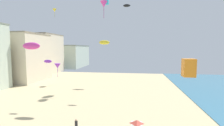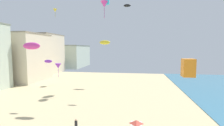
{
  "view_description": "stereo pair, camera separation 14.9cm",
  "coord_description": "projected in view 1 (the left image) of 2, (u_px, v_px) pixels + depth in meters",
  "views": [
    {
      "loc": [
        7.74,
        -4.46,
        9.85
      ],
      "look_at": [
        4.56,
        18.55,
        7.74
      ],
      "focal_mm": 26.42,
      "sensor_mm": 36.0,
      "label": 1
    },
    {
      "loc": [
        7.88,
        -4.44,
        9.85
      ],
      "look_at": [
        4.56,
        18.55,
        7.74
      ],
      "focal_mm": 26.42,
      "sensor_mm": 36.0,
      "label": 2
    }
  ],
  "objects": [
    {
      "name": "kite_flyer",
      "position": [
        76.0,
        125.0,
        19.16
      ],
      "size": [
        0.34,
        0.34,
        1.64
      ],
      "rotation": [
        0.0,
        0.0,
        6.04
      ],
      "color": "#383D4C",
      "rests_on": "ground"
    },
    {
      "name": "kite_yellow_parafoil",
      "position": [
        104.0,
        42.0,
        43.51
      ],
      "size": [
        2.84,
        0.79,
        1.1
      ],
      "color": "yellow"
    },
    {
      "name": "boardwalk_hotel_distant",
      "position": [
        67.0,
        56.0,
        87.07
      ],
      "size": [
        18.26,
        22.36,
        11.3
      ],
      "color": "#B7C6B2",
      "rests_on": "ground"
    },
    {
      "name": "kite_black_parafoil",
      "position": [
        127.0,
        6.0,
        35.62
      ],
      "size": [
        1.55,
        0.43,
        0.6
      ],
      "color": "black"
    },
    {
      "name": "kite_purple_parafoil_2",
      "position": [
        48.0,
        61.0,
        27.57
      ],
      "size": [
        1.39,
        0.39,
        0.54
      ],
      "color": "purple"
    },
    {
      "name": "kite_magenta_delta",
      "position": [
        104.0,
        4.0,
        39.11
      ],
      "size": [
        1.74,
        1.74,
        3.96
      ],
      "color": "#DB3D9E"
    },
    {
      "name": "kite_purple_delta",
      "position": [
        58.0,
        66.0,
        44.15
      ],
      "size": [
        1.65,
        1.65,
        3.76
      ],
      "color": "purple"
    },
    {
      "name": "boardwalk_hotel_mid",
      "position": [
        17.0,
        57.0,
        50.02
      ],
      "size": [
        15.7,
        13.31,
        14.23
      ],
      "color": "beige",
      "rests_on": "ground"
    },
    {
      "name": "boardwalk_hotel_far",
      "position": [
        44.0,
        54.0,
        65.19
      ],
      "size": [
        10.23,
        14.77,
        15.33
      ],
      "color": "beige",
      "rests_on": "ground"
    },
    {
      "name": "kite_cyan_box",
      "position": [
        106.0,
        1.0,
        41.63
      ],
      "size": [
        1.1,
        1.1,
        1.73
      ],
      "color": "#2DB7CC"
    },
    {
      "name": "kite_orange_box",
      "position": [
        189.0,
        68.0,
        14.11
      ],
      "size": [
        0.98,
        0.98,
        1.54
      ],
      "color": "orange"
    },
    {
      "name": "kite_magenta_parafoil",
      "position": [
        31.0,
        46.0,
        22.24
      ],
      "size": [
        2.5,
        0.7,
        0.97
      ],
      "color": "#DB3D9E"
    },
    {
      "name": "kite_yellow_delta",
      "position": [
        55.0,
        10.0,
        35.79
      ],
      "size": [
        0.82,
        0.82,
        1.86
      ],
      "color": "yellow"
    }
  ]
}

